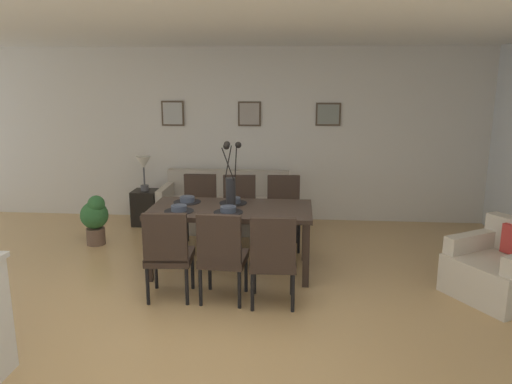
% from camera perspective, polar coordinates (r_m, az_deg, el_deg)
% --- Properties ---
extents(ground_plane, '(9.00, 9.00, 0.00)m').
position_cam_1_polar(ground_plane, '(4.81, -5.39, -13.57)').
color(ground_plane, tan).
extents(back_wall_panel, '(9.00, 0.10, 2.60)m').
position_cam_1_polar(back_wall_panel, '(7.57, -1.23, 6.61)').
color(back_wall_panel, silver).
rests_on(back_wall_panel, ground).
extents(ceiling_panel, '(9.00, 7.20, 0.08)m').
position_cam_1_polar(ceiling_panel, '(4.72, -5.21, 18.93)').
color(ceiling_panel, white).
extents(dining_table, '(1.80, 0.90, 0.74)m').
position_cam_1_polar(dining_table, '(5.53, -2.92, -2.59)').
color(dining_table, '#33261E').
rests_on(dining_table, ground).
extents(dining_chair_near_left, '(0.47, 0.47, 0.92)m').
position_cam_1_polar(dining_chair_near_left, '(4.90, -10.13, -6.72)').
color(dining_chair_near_left, '#33261E').
rests_on(dining_chair_near_left, ground).
extents(dining_chair_near_right, '(0.46, 0.46, 0.92)m').
position_cam_1_polar(dining_chair_near_right, '(6.48, -6.56, -1.69)').
color(dining_chair_near_right, '#33261E').
rests_on(dining_chair_near_right, ground).
extents(dining_chair_far_left, '(0.47, 0.47, 0.92)m').
position_cam_1_polar(dining_chair_far_left, '(4.79, -3.97, -7.00)').
color(dining_chair_far_left, '#33261E').
rests_on(dining_chair_far_left, ground).
extents(dining_chair_far_right, '(0.46, 0.46, 0.92)m').
position_cam_1_polar(dining_chair_far_right, '(6.38, -1.99, -1.84)').
color(dining_chair_far_right, '#33261E').
rests_on(dining_chair_far_right, ground).
extents(dining_chair_mid_left, '(0.46, 0.46, 0.92)m').
position_cam_1_polar(dining_chair_mid_left, '(4.70, 1.98, -7.41)').
color(dining_chair_mid_left, '#33261E').
rests_on(dining_chair_mid_left, ground).
extents(dining_chair_mid_right, '(0.46, 0.46, 0.92)m').
position_cam_1_polar(dining_chair_mid_right, '(6.37, 3.20, -1.87)').
color(dining_chair_mid_right, '#33261E').
rests_on(dining_chair_mid_right, ground).
extents(centerpiece_vase, '(0.21, 0.23, 0.73)m').
position_cam_1_polar(centerpiece_vase, '(5.44, -2.95, 1.08)').
color(centerpiece_vase, '#232326').
rests_on(centerpiece_vase, dining_table).
extents(placemat_near_left, '(0.32, 0.32, 0.01)m').
position_cam_1_polar(placemat_near_left, '(5.42, -8.89, -2.18)').
color(placemat_near_left, black).
rests_on(placemat_near_left, dining_table).
extents(bowl_near_left, '(0.17, 0.17, 0.07)m').
position_cam_1_polar(bowl_near_left, '(5.41, -8.90, -1.80)').
color(bowl_near_left, '#475166').
rests_on(bowl_near_left, dining_table).
extents(placemat_near_right, '(0.32, 0.32, 0.01)m').
position_cam_1_polar(placemat_near_right, '(5.80, -7.95, -1.13)').
color(placemat_near_right, black).
rests_on(placemat_near_right, dining_table).
extents(bowl_near_right, '(0.17, 0.17, 0.07)m').
position_cam_1_polar(bowl_near_right, '(5.79, -7.96, -0.78)').
color(bowl_near_right, '#475166').
rests_on(bowl_near_right, dining_table).
extents(placemat_far_left, '(0.32, 0.32, 0.01)m').
position_cam_1_polar(placemat_far_left, '(5.32, -3.22, -2.33)').
color(placemat_far_left, black).
rests_on(placemat_far_left, dining_table).
extents(bowl_far_left, '(0.17, 0.17, 0.07)m').
position_cam_1_polar(bowl_far_left, '(5.31, -3.23, -1.95)').
color(bowl_far_left, '#475166').
rests_on(bowl_far_left, dining_table).
extents(placemat_far_right, '(0.32, 0.32, 0.01)m').
position_cam_1_polar(placemat_far_right, '(5.70, -2.65, -1.26)').
color(placemat_far_right, black).
rests_on(placemat_far_right, dining_table).
extents(bowl_far_right, '(0.17, 0.17, 0.07)m').
position_cam_1_polar(bowl_far_right, '(5.69, -2.66, -0.90)').
color(bowl_far_right, '#475166').
rests_on(bowl_far_right, dining_table).
extents(sofa, '(1.83, 0.84, 0.80)m').
position_cam_1_polar(sofa, '(7.25, -3.52, -1.92)').
color(sofa, '#B2A899').
rests_on(sofa, ground).
extents(side_table, '(0.36, 0.36, 0.52)m').
position_cam_1_polar(side_table, '(7.56, -12.63, -1.75)').
color(side_table, black).
rests_on(side_table, ground).
extents(table_lamp, '(0.22, 0.22, 0.51)m').
position_cam_1_polar(table_lamp, '(7.43, -12.87, 2.98)').
color(table_lamp, '#4C4C51').
rests_on(table_lamp, side_table).
extents(armchair, '(1.10, 1.10, 0.75)m').
position_cam_1_polar(armchair, '(5.55, 26.54, -8.03)').
color(armchair, beige).
rests_on(armchair, ground).
extents(framed_picture_left, '(0.34, 0.03, 0.38)m').
position_cam_1_polar(framed_picture_left, '(7.67, -9.60, 8.95)').
color(framed_picture_left, '#473828').
extents(framed_picture_center, '(0.34, 0.03, 0.37)m').
position_cam_1_polar(framed_picture_center, '(7.46, -0.76, 9.02)').
color(framed_picture_center, '#473828').
extents(framed_picture_right, '(0.37, 0.03, 0.34)m').
position_cam_1_polar(framed_picture_right, '(7.44, 8.35, 8.87)').
color(framed_picture_right, '#473828').
extents(potted_plant, '(0.36, 0.36, 0.67)m').
position_cam_1_polar(potted_plant, '(6.79, -18.13, -2.79)').
color(potted_plant, brown).
rests_on(potted_plant, ground).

